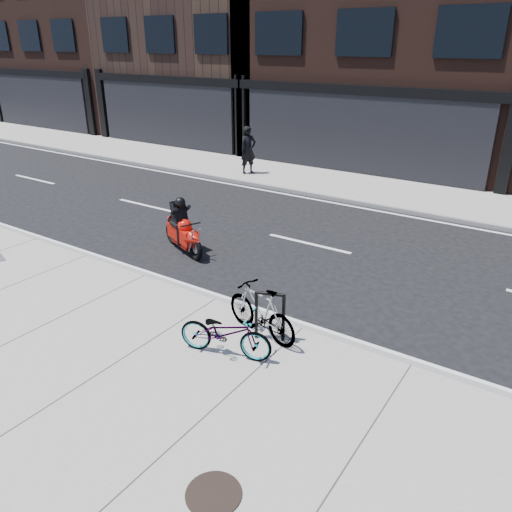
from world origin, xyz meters
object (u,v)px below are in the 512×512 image
Objects in this scene: bike_rack at (270,312)px; pedestrian at (248,150)px; motorcycle at (184,231)px; bicycle_rear at (261,311)px; bicycle_front at (225,333)px; manhole_cover at (214,494)px.

bike_rack is 0.50× the size of pedestrian.
motorcycle is 7.90m from pedestrian.
bike_rack is 0.18m from bicycle_rear.
pedestrian reaches higher than motorcycle.
bicycle_front is 2.42× the size of manhole_cover.
motorcycle is at bearing -132.16° from pedestrian.
bike_rack is 1.36× the size of manhole_cover.
bicycle_rear is (-0.18, 0.00, -0.04)m from bike_rack.
bicycle_rear is 0.89× the size of pedestrian.
pedestrian is (-6.74, 10.43, 0.49)m from bicycle_front.
manhole_cover is (8.30, -12.75, -0.90)m from pedestrian.
motorcycle is at bearing 149.63° from bike_rack.
motorcycle is (-4.01, 2.35, -0.08)m from bike_rack.
bike_rack is at bearing 102.52° from bicycle_rear.
bicycle_rear is 11.84m from pedestrian.
pedestrian is at bearing 126.35° from bike_rack.
manhole_cover is (1.40, -3.14, -0.48)m from bicycle_rear.
pedestrian reaches higher than bicycle_rear.
bike_rack is 4.65m from motorcycle.
pedestrian reaches higher than bike_rack.
bicycle_rear is 2.44× the size of manhole_cover.
bike_rack is at bearing 111.36° from manhole_cover.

